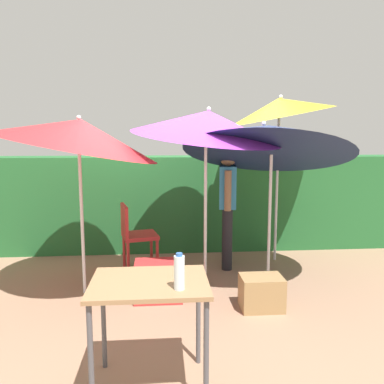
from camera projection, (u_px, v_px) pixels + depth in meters
name	position (u px, v px, depth m)	size (l,w,h in m)	color
ground_plane	(194.00, 288.00, 4.43)	(24.00, 24.00, 0.00)	#937056
hedge_row	(185.00, 202.00, 6.03)	(8.00, 0.70, 1.47)	#23602D
umbrella_rainbow	(268.00, 140.00, 4.42)	(2.07, 2.01, 2.26)	silver
umbrella_orange	(207.00, 124.00, 4.31)	(1.78, 1.77, 2.25)	silver
umbrella_yellow	(79.00, 134.00, 4.08)	(1.82, 1.79, 2.13)	silver
umbrella_navy	(280.00, 108.00, 5.15)	(1.46, 1.44, 2.43)	silver
person_vendor	(228.00, 199.00, 5.08)	(0.28, 0.56, 1.88)	black
chair_plastic	(135.00, 233.00, 4.98)	(0.53, 0.53, 0.89)	#B72D2D
cooler_box	(158.00, 280.00, 4.14)	(0.52, 0.42, 0.39)	red
crate_cardboard	(261.00, 293.00, 3.87)	(0.43, 0.31, 0.34)	#9E7A4C
folding_table	(150.00, 295.00, 2.57)	(0.80, 0.60, 0.78)	#4C4C51
bottle_water	(179.00, 272.00, 2.40)	(0.07, 0.07, 0.24)	silver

